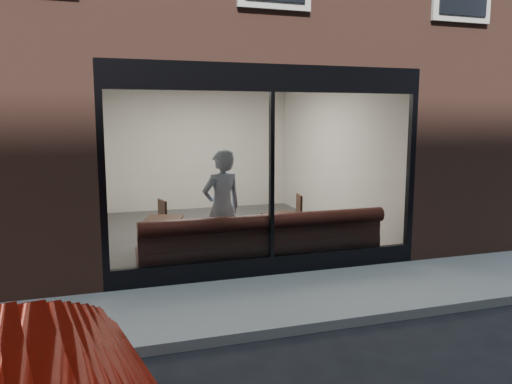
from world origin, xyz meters
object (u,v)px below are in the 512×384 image
object	(u,v)px
person	(222,208)
cafe_chair_right	(289,231)
banquette	(263,254)
cafe_chair_left	(153,240)
cafe_table_left	(164,219)
cafe_table_right	(283,215)

from	to	relation	value
person	cafe_chair_right	xyz separation A→B (m)	(1.60, 1.06, -0.72)
banquette	cafe_chair_left	distance (m)	2.18
banquette	person	distance (m)	1.00
cafe_table_left	cafe_table_right	bearing A→B (deg)	-8.01
cafe_table_right	cafe_chair_right	xyz separation A→B (m)	(0.45, 0.82, -0.50)
cafe_table_left	cafe_chair_right	bearing A→B (deg)	12.17
cafe_table_right	cafe_chair_left	xyz separation A→B (m)	(-2.15, 0.93, -0.50)
person	cafe_chair_right	world-z (taller)	person
person	cafe_table_right	xyz separation A→B (m)	(1.15, 0.24, -0.22)
person	cafe_chair_left	distance (m)	1.70
cafe_table_left	cafe_chair_left	distance (m)	0.82
cafe_chair_left	person	bearing A→B (deg)	118.94
person	banquette	bearing A→B (deg)	136.83
cafe_table_left	cafe_chair_left	bearing A→B (deg)	100.99
banquette	cafe_chair_right	xyz separation A→B (m)	(1.00, 1.37, 0.01)
cafe_chair_left	banquette	bearing A→B (deg)	125.66
person	cafe_chair_left	bearing A→B (deg)	-65.37
banquette	cafe_table_right	bearing A→B (deg)	44.87
person	cafe_table_left	xyz separation A→B (m)	(-0.88, 0.53, -0.22)
person	cafe_table_left	size ratio (longest dim) A/B	3.24
banquette	cafe_chair_right	world-z (taller)	banquette
cafe_table_right	cafe_chair_left	world-z (taller)	cafe_table_right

